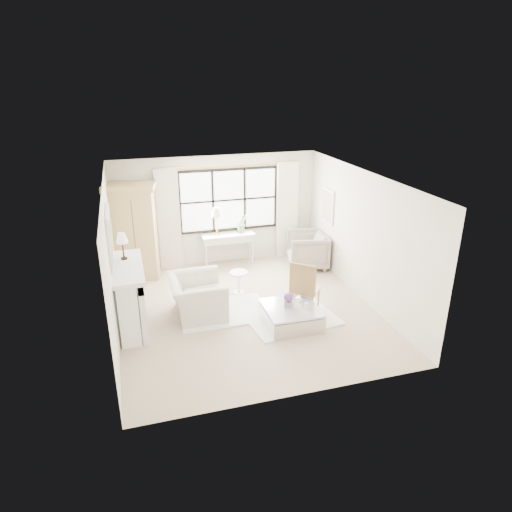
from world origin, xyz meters
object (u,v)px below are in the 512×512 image
object	(u,v)px
armoire	(134,231)
console_table	(228,249)
coffee_table	(291,316)
club_armchair	(197,297)

from	to	relation	value
armoire	console_table	distance (m)	2.36
armoire	coffee_table	size ratio (longest dim) A/B	2.21
club_armchair	coffee_table	bearing A→B (deg)	-118.07
armoire	console_table	size ratio (longest dim) A/B	1.72
coffee_table	console_table	bearing A→B (deg)	98.53
console_table	coffee_table	bearing A→B (deg)	-82.60
coffee_table	club_armchair	bearing A→B (deg)	151.78
console_table	club_armchair	world-z (taller)	console_table
club_armchair	console_table	bearing A→B (deg)	-25.62
armoire	coffee_table	world-z (taller)	armoire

